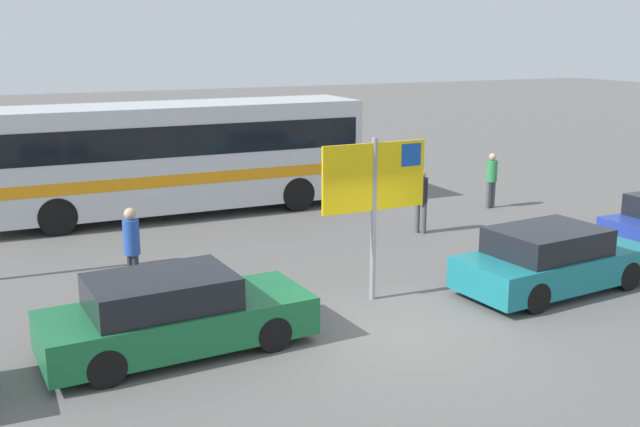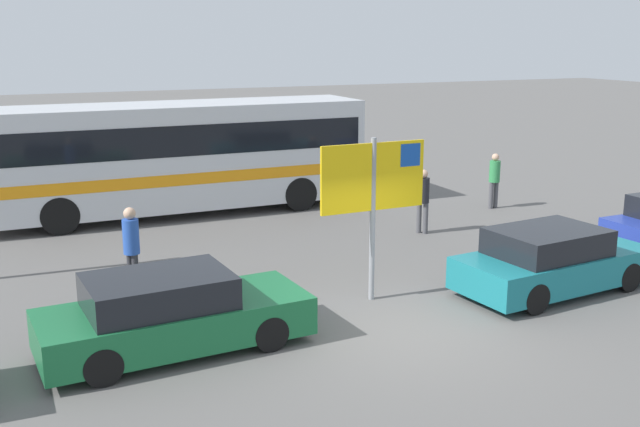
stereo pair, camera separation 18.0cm
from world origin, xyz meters
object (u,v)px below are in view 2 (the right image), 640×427
at_px(car_green, 171,314).
at_px(pedestrian_by_bus, 423,196).
at_px(bus_front_coach, 176,153).
at_px(ferry_sign, 375,183).
at_px(car_teal, 552,261).
at_px(pedestrian_near_sign, 131,244).
at_px(pedestrian_crossing_lot, 494,176).

height_order(car_green, pedestrian_by_bus, pedestrian_by_bus).
relative_size(bus_front_coach, ferry_sign, 3.40).
xyz_separation_m(ferry_sign, car_teal, (3.50, -1.06, -1.69)).
bearing_deg(pedestrian_by_bus, pedestrian_near_sign, -25.79).
xyz_separation_m(pedestrian_near_sign, pedestrian_crossing_lot, (11.28, 3.45, -0.10)).
relative_size(pedestrian_near_sign, pedestrian_by_bus, 1.07).
relative_size(bus_front_coach, car_teal, 2.51).
relative_size(bus_front_coach, pedestrian_near_sign, 6.01).
bearing_deg(ferry_sign, pedestrian_by_bus, 46.50).
height_order(car_teal, pedestrian_crossing_lot, pedestrian_crossing_lot).
bearing_deg(ferry_sign, bus_front_coach, 99.96).
bearing_deg(pedestrian_crossing_lot, car_teal, 148.79).
relative_size(ferry_sign, car_green, 0.71).
height_order(bus_front_coach, pedestrian_near_sign, bus_front_coach).
distance_m(ferry_sign, pedestrian_near_sign, 4.92).
height_order(bus_front_coach, car_green, bus_front_coach).
bearing_deg(car_teal, bus_front_coach, 112.55).
height_order(bus_front_coach, pedestrian_crossing_lot, bus_front_coach).
distance_m(car_teal, pedestrian_crossing_lot, 7.48).
relative_size(car_teal, pedestrian_by_bus, 2.56).
distance_m(car_teal, pedestrian_near_sign, 8.41).
height_order(bus_front_coach, pedestrian_by_bus, bus_front_coach).
distance_m(bus_front_coach, car_teal, 11.22).
bearing_deg(pedestrian_by_bus, bus_front_coach, -81.44).
relative_size(ferry_sign, pedestrian_crossing_lot, 1.93).
relative_size(car_teal, pedestrian_near_sign, 2.39).
xyz_separation_m(car_teal, car_green, (-7.70, 0.22, 0.00)).
distance_m(car_green, pedestrian_near_sign, 2.97).
height_order(ferry_sign, pedestrian_near_sign, ferry_sign).
bearing_deg(car_teal, ferry_sign, 157.42).
distance_m(ferry_sign, car_teal, 4.03).
distance_m(bus_front_coach, pedestrian_near_sign, 7.17).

